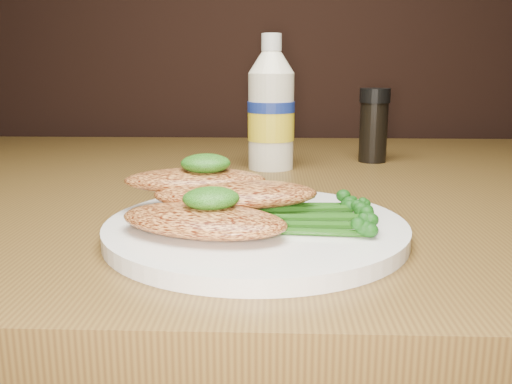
{
  "coord_description": "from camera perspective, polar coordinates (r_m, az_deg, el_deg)",
  "views": [
    {
      "loc": [
        -0.04,
        0.38,
        0.89
      ],
      "look_at": [
        -0.06,
        0.82,
        0.79
      ],
      "focal_mm": 38.51,
      "sensor_mm": 36.0,
      "label": 1
    }
  ],
  "objects": [
    {
      "name": "chicken_mid",
      "position": [
        0.47,
        -2.1,
        -0.2
      ],
      "size": [
        0.15,
        0.08,
        0.02
      ],
      "primitive_type": "ellipsoid",
      "rotation": [
        0.0,
        0.0,
        0.08
      ],
      "color": "#CF8542",
      "rests_on": "plate"
    },
    {
      "name": "chicken_front",
      "position": [
        0.43,
        -5.5,
        -2.94
      ],
      "size": [
        0.15,
        0.11,
        0.02
      ],
      "primitive_type": "ellipsoid",
      "rotation": [
        0.0,
        0.0,
        -0.29
      ],
      "color": "#CF8542",
      "rests_on": "plate"
    },
    {
      "name": "mayo_bottle",
      "position": [
        0.75,
        1.58,
        9.28
      ],
      "size": [
        0.08,
        0.08,
        0.18
      ],
      "primitive_type": null,
      "rotation": [
        0.0,
        0.0,
        0.25
      ],
      "color": "white",
      "rests_on": "dining_table"
    },
    {
      "name": "plate",
      "position": [
        0.46,
        -0.01,
        -3.86
      ],
      "size": [
        0.25,
        0.25,
        0.01
      ],
      "primitive_type": "cylinder",
      "color": "white",
      "rests_on": "dining_table"
    },
    {
      "name": "pesto_back",
      "position": [
        0.49,
        -5.26,
        2.98
      ],
      "size": [
        0.05,
        0.04,
        0.02
      ],
      "primitive_type": "ellipsoid",
      "rotation": [
        0.0,
        0.0,
        0.07
      ],
      "color": "#113307",
      "rests_on": "chicken_back"
    },
    {
      "name": "chicken_back",
      "position": [
        0.5,
        -6.35,
        1.24
      ],
      "size": [
        0.13,
        0.07,
        0.02
      ],
      "primitive_type": "ellipsoid",
      "rotation": [
        0.0,
        0.0,
        0.07
      ],
      "color": "#CF8542",
      "rests_on": "plate"
    },
    {
      "name": "broccolini_bundle",
      "position": [
        0.46,
        5.25,
        -2.05
      ],
      "size": [
        0.15,
        0.13,
        0.02
      ],
      "primitive_type": null,
      "rotation": [
        0.0,
        0.0,
        -0.34
      ],
      "color": "#1B4B10",
      "rests_on": "plate"
    },
    {
      "name": "pesto_front",
      "position": [
        0.43,
        -4.69,
        -0.65
      ],
      "size": [
        0.05,
        0.05,
        0.02
      ],
      "primitive_type": "ellipsoid",
      "rotation": [
        0.0,
        0.0,
        0.27
      ],
      "color": "#113307",
      "rests_on": "chicken_front"
    },
    {
      "name": "pepper_grinder",
      "position": [
        0.83,
        12.12,
        6.77
      ],
      "size": [
        0.05,
        0.05,
        0.11
      ],
      "primitive_type": null,
      "rotation": [
        0.0,
        0.0,
        0.19
      ],
      "color": "black",
      "rests_on": "dining_table"
    }
  ]
}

